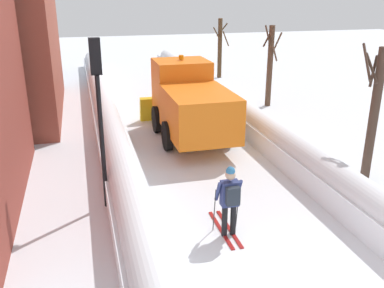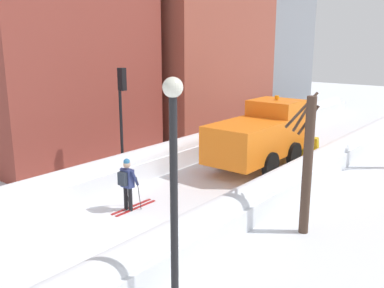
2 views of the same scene
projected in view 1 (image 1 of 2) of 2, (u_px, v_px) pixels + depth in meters
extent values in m
plane|color=white|center=(182.00, 136.00, 17.38)|extent=(80.00, 80.00, 0.00)
cube|color=white|center=(110.00, 132.00, 16.56)|extent=(1.10, 36.00, 0.77)
cylinder|color=white|center=(110.00, 123.00, 16.43)|extent=(0.90, 34.20, 0.90)
cube|color=white|center=(248.00, 122.00, 17.95)|extent=(1.10, 36.00, 0.71)
cylinder|color=white|center=(248.00, 114.00, 17.83)|extent=(0.90, 34.20, 0.90)
cube|color=orange|center=(199.00, 113.00, 15.47)|extent=(2.30, 3.40, 1.60)
cube|color=orange|center=(181.00, 88.00, 17.80)|extent=(2.20, 2.00, 2.30)
cube|color=black|center=(176.00, 72.00, 18.50)|extent=(1.85, 0.06, 1.01)
cube|color=yellow|center=(175.00, 107.00, 19.44)|extent=(3.20, 0.46, 1.13)
cylinder|color=orange|center=(181.00, 57.00, 17.37)|extent=(0.20, 0.20, 0.18)
cylinder|color=black|center=(157.00, 119.00, 17.67)|extent=(0.25, 1.10, 1.10)
cylinder|color=black|center=(209.00, 115.00, 18.22)|extent=(0.25, 1.10, 1.10)
cylinder|color=black|center=(167.00, 136.00, 15.67)|extent=(0.25, 1.10, 1.10)
cylinder|color=black|center=(226.00, 131.00, 16.22)|extent=(0.25, 1.10, 1.10)
cylinder|color=black|center=(225.00, 221.00, 10.21)|extent=(0.14, 0.14, 0.82)
cylinder|color=black|center=(233.00, 219.00, 10.27)|extent=(0.14, 0.14, 0.82)
cube|color=navy|center=(230.00, 193.00, 9.99)|extent=(0.42, 0.26, 0.62)
cube|color=#262D38|center=(233.00, 196.00, 9.79)|extent=(0.32, 0.16, 0.44)
sphere|color=tan|center=(230.00, 175.00, 9.83)|extent=(0.24, 0.24, 0.24)
sphere|color=teal|center=(231.00, 171.00, 9.80)|extent=(0.22, 0.22, 0.22)
cylinder|color=navy|center=(218.00, 192.00, 10.01)|extent=(0.09, 0.33, 0.56)
cylinder|color=navy|center=(239.00, 189.00, 10.14)|extent=(0.09, 0.33, 0.56)
cube|color=maroon|center=(221.00, 230.00, 10.58)|extent=(0.09, 1.80, 0.03)
cube|color=maroon|center=(229.00, 228.00, 10.63)|extent=(0.09, 1.80, 0.03)
cylinder|color=#262628|center=(214.00, 210.00, 10.30)|extent=(0.02, 0.19, 1.19)
cylinder|color=#262628|center=(238.00, 207.00, 10.45)|extent=(0.02, 0.19, 1.19)
cylinder|color=black|center=(102.00, 144.00, 11.16)|extent=(0.12, 0.12, 3.63)
cube|color=black|center=(95.00, 56.00, 10.51)|extent=(0.28, 0.24, 0.90)
sphere|color=red|center=(94.00, 44.00, 10.53)|extent=(0.18, 0.18, 0.18)
sphere|color=gold|center=(95.00, 56.00, 10.63)|extent=(0.18, 0.18, 0.18)
sphere|color=green|center=(96.00, 67.00, 10.72)|extent=(0.18, 0.18, 0.18)
cylinder|color=#453328|center=(374.00, 115.00, 12.87)|extent=(0.28, 0.28, 4.09)
cylinder|color=#453328|center=(372.00, 68.00, 12.37)|extent=(0.21, 0.86, 0.81)
cylinder|color=#453328|center=(373.00, 71.00, 12.52)|extent=(0.48, 0.46, 0.88)
cylinder|color=#453328|center=(367.00, 62.00, 12.41)|extent=(0.52, 1.13, 0.99)
cylinder|color=#4C3425|center=(270.00, 67.00, 21.18)|extent=(0.28, 0.28, 4.00)
cylinder|color=#4C3425|center=(278.00, 41.00, 20.78)|extent=(0.20, 0.97, 0.92)
cylinder|color=#4C3425|center=(268.00, 36.00, 20.60)|extent=(0.12, 0.66, 0.99)
cylinder|color=#4C3425|center=(275.00, 54.00, 20.83)|extent=(0.54, 0.51, 0.85)
cylinder|color=#4C3425|center=(268.00, 38.00, 20.87)|extent=(0.64, 0.44, 0.82)
cylinder|color=#49331F|center=(220.00, 49.00, 28.14)|extent=(0.28, 0.28, 3.86)
cylinder|color=#49331F|center=(226.00, 39.00, 27.73)|extent=(0.81, 1.00, 1.10)
cylinder|color=#49331F|center=(222.00, 30.00, 27.96)|extent=(0.59, 0.66, 0.92)
cylinder|color=#49331F|center=(217.00, 33.00, 27.66)|extent=(0.29, 0.82, 0.77)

